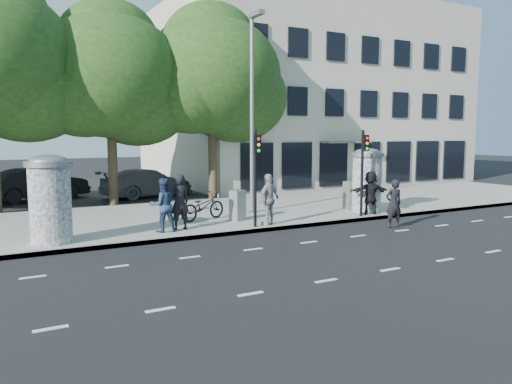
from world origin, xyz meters
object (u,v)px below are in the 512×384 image
man_road (394,204)px  bicycle (203,206)px  ped_f (370,193)px  cabinet_left (238,205)px  ad_column_left (50,197)px  ad_column_right (367,178)px  street_lamp (253,99)px  ped_b (179,202)px  car_mid (37,184)px  car_right (148,183)px  cabinet_right (351,195)px  ped_e (269,199)px  ped_c (163,205)px  traffic_pole_near (256,168)px  traffic_pole_far (363,164)px

man_road → bicycle: man_road is taller
ped_f → bicycle: bearing=-1.5°
man_road → cabinet_left: 5.74m
ped_f → cabinet_left: (-5.35, 1.31, -0.31)m
ad_column_left → ad_column_right: (12.40, 0.20, 0.00)m
man_road → street_lamp: bearing=-43.3°
ped_b → cabinet_left: 2.69m
street_lamp → car_mid: street_lamp is taller
street_lamp → car_right: street_lamp is taller
street_lamp → car_right: bearing=103.0°
ped_b → man_road: 7.68m
ad_column_right → bicycle: (-6.88, 1.28, -0.86)m
ad_column_left → cabinet_right: size_ratio=2.16×
ped_f → car_mid: (-11.33, 12.33, -0.21)m
ped_b → ped_f: size_ratio=1.08×
street_lamp → ped_b: 5.75m
cabinet_left → car_mid: size_ratio=0.23×
ped_e → cabinet_left: ped_e is taller
ped_e → car_right: (-1.14, 11.10, -0.32)m
car_mid → ped_f: bearing=-155.9°
ad_column_left → ped_c: size_ratio=1.47×
car_right → traffic_pole_near: bearing=166.6°
ad_column_left → traffic_pole_near: (6.60, -0.71, 0.69)m
traffic_pole_near → ped_c: 3.42m
traffic_pole_far → ped_f: (0.60, 0.22, -1.20)m
cabinet_right → car_mid: car_mid is taller
ped_e → car_mid: (-6.53, 12.40, -0.25)m
ad_column_right → cabinet_right: 1.04m
car_mid → bicycle: bearing=-173.4°
ped_e → cabinet_left: 1.54m
man_road → cabinet_left: bearing=-24.4°
traffic_pole_far → cabinet_left: (-4.75, 1.54, -1.51)m
ped_e → car_right: size_ratio=0.36×
ped_e → cabinet_left: (-0.55, 1.39, -0.35)m
ad_column_right → traffic_pole_near: traffic_pole_near is taller
car_mid → ped_b: bearing=177.7°
car_right → cabinet_right: bearing=-164.3°
traffic_pole_near → bicycle: bearing=116.3°
street_lamp → bicycle: size_ratio=4.00×
man_road → car_right: 14.10m
ad_column_right → traffic_pole_near: bearing=-171.1°
ad_column_left → car_right: bearing=60.1°
traffic_pole_near → ped_c: traffic_pole_near is taller
street_lamp → ad_column_left: bearing=-165.1°
traffic_pole_far → ad_column_right: bearing=42.2°
ad_column_left → ped_c: (3.47, 0.02, -0.48)m
ad_column_left → bicycle: (5.52, 1.48, -0.86)m
ad_column_left → man_road: ad_column_left is taller
ad_column_left → car_right: size_ratio=0.51×
ped_b → cabinet_right: (8.01, 0.71, -0.34)m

